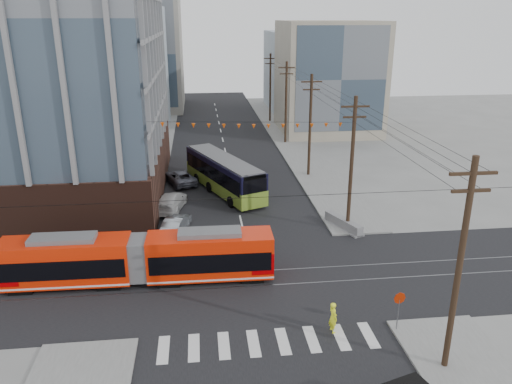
% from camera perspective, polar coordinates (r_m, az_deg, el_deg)
% --- Properties ---
extents(ground, '(160.00, 160.00, 0.00)m').
position_cam_1_polar(ground, '(30.59, 0.62, -13.50)').
color(ground, slate).
extents(bg_bldg_nw_near, '(18.00, 16.00, 18.00)m').
position_cam_1_polar(bg_bldg_nw_near, '(79.02, -17.04, 13.12)').
color(bg_bldg_nw_near, '#8C99A5').
rests_on(bg_bldg_nw_near, ground).
extents(bg_bldg_ne_near, '(14.00, 14.00, 16.00)m').
position_cam_1_polar(bg_bldg_ne_near, '(76.42, 8.25, 12.81)').
color(bg_bldg_ne_near, gray).
rests_on(bg_bldg_ne_near, ground).
extents(bg_bldg_nw_far, '(16.00, 18.00, 20.00)m').
position_cam_1_polar(bg_bldg_nw_far, '(98.25, -13.33, 15.13)').
color(bg_bldg_nw_far, gray).
rests_on(bg_bldg_nw_far, ground).
extents(bg_bldg_ne_far, '(16.00, 16.00, 14.00)m').
position_cam_1_polar(bg_bldg_ne_far, '(96.31, 6.36, 13.64)').
color(bg_bldg_ne_far, '#8C99A5').
rests_on(bg_bldg_ne_far, ground).
extents(utility_pole_near, '(0.30, 0.30, 11.00)m').
position_cam_1_polar(utility_pole_near, '(25.32, 22.17, -8.22)').
color(utility_pole_near, black).
rests_on(utility_pole_near, ground).
extents(utility_pole_far, '(0.30, 0.30, 11.00)m').
position_cam_1_polar(utility_pole_far, '(83.04, 1.64, 11.78)').
color(utility_pole_far, black).
rests_on(utility_pole_far, ground).
extents(streetcar, '(17.53, 2.77, 3.37)m').
position_cam_1_polar(streetcar, '(33.70, -13.22, -7.44)').
color(streetcar, red).
rests_on(streetcar, ground).
extents(city_bus, '(7.45, 12.81, 3.61)m').
position_cam_1_polar(city_bus, '(49.57, -3.70, 2.03)').
color(city_bus, black).
rests_on(city_bus, ground).
extents(parked_car_silver, '(2.54, 4.41, 1.37)m').
position_cam_1_polar(parked_car_silver, '(41.10, -9.11, -3.62)').
color(parked_car_silver, '#8E959C').
rests_on(parked_car_silver, ground).
extents(parked_car_white, '(3.25, 5.64, 1.54)m').
position_cam_1_polar(parked_car_white, '(45.84, -9.69, -1.07)').
color(parked_car_white, '#BCBCBC').
rests_on(parked_car_white, ground).
extents(parked_car_grey, '(3.95, 5.65, 1.43)m').
position_cam_1_polar(parked_car_grey, '(52.70, -8.63, 1.67)').
color(parked_car_grey, slate).
rests_on(parked_car_grey, ground).
extents(pedestrian, '(0.57, 0.74, 1.83)m').
position_cam_1_polar(pedestrian, '(28.75, 8.80, -13.97)').
color(pedestrian, '#F7FF24').
rests_on(pedestrian, ground).
extents(stop_sign, '(0.79, 0.79, 2.30)m').
position_cam_1_polar(stop_sign, '(29.39, 15.92, -13.19)').
color(stop_sign, '#9B1A00').
rests_on(stop_sign, ground).
extents(jersey_barrier, '(2.51, 4.32, 0.86)m').
position_cam_1_polar(jersey_barrier, '(41.97, 9.96, -3.56)').
color(jersey_barrier, slate).
rests_on(jersey_barrier, ground).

